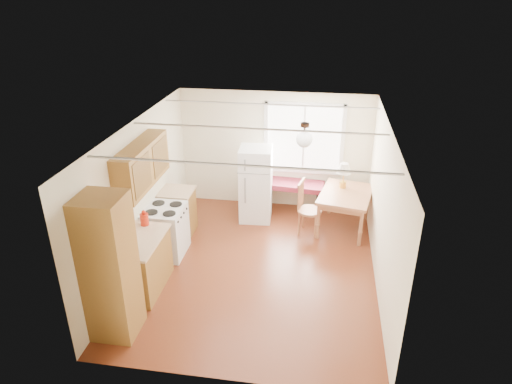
% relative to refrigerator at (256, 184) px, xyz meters
% --- Properties ---
extents(room_shell, '(4.60, 5.60, 2.62)m').
position_rel_refrigerator_xyz_m(room_shell, '(0.29, -1.77, 0.48)').
color(room_shell, '#4D1E0F').
rests_on(room_shell, ground).
extents(kitchen_run, '(0.65, 3.40, 2.20)m').
position_rel_refrigerator_xyz_m(kitchen_run, '(-1.42, -2.40, 0.07)').
color(kitchen_run, brown).
rests_on(kitchen_run, ground).
extents(window_unit, '(1.64, 0.05, 1.51)m').
position_rel_refrigerator_xyz_m(window_unit, '(0.89, 0.71, 0.78)').
color(window_unit, white).
rests_on(window_unit, room_shell).
extents(pendant_light, '(0.26, 0.26, 0.40)m').
position_rel_refrigerator_xyz_m(pendant_light, '(0.99, -1.37, 1.47)').
color(pendant_light, '#301D15').
rests_on(pendant_light, room_shell).
extents(refrigerator, '(0.67, 0.68, 1.54)m').
position_rel_refrigerator_xyz_m(refrigerator, '(0.00, 0.00, 0.00)').
color(refrigerator, white).
rests_on(refrigerator, ground).
extents(bench, '(1.48, 0.66, 0.66)m').
position_rel_refrigerator_xyz_m(bench, '(0.64, 0.45, -0.18)').
color(bench, maroon).
rests_on(bench, ground).
extents(dining_table, '(1.16, 1.41, 0.78)m').
position_rel_refrigerator_xyz_m(dining_table, '(1.79, -0.17, -0.09)').
color(dining_table, '#945A39').
rests_on(dining_table, ground).
extents(chair, '(0.50, 0.49, 1.07)m').
position_rel_refrigerator_xyz_m(chair, '(1.02, -0.42, -0.16)').
color(chair, '#945A39').
rests_on(chair, ground).
extents(table_lamp, '(0.29, 0.29, 0.51)m').
position_rel_refrigerator_xyz_m(table_lamp, '(1.73, 0.09, 0.38)').
color(table_lamp, gold).
rests_on(table_lamp, dining_table).
extents(coffee_maker, '(0.24, 0.28, 0.37)m').
position_rel_refrigerator_xyz_m(coffee_maker, '(-1.43, -3.09, 0.26)').
color(coffee_maker, black).
rests_on(coffee_maker, kitchen_run).
extents(kettle, '(0.14, 0.14, 0.26)m').
position_rel_refrigerator_xyz_m(kettle, '(-1.49, -2.17, 0.24)').
color(kettle, red).
rests_on(kettle, kitchen_run).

